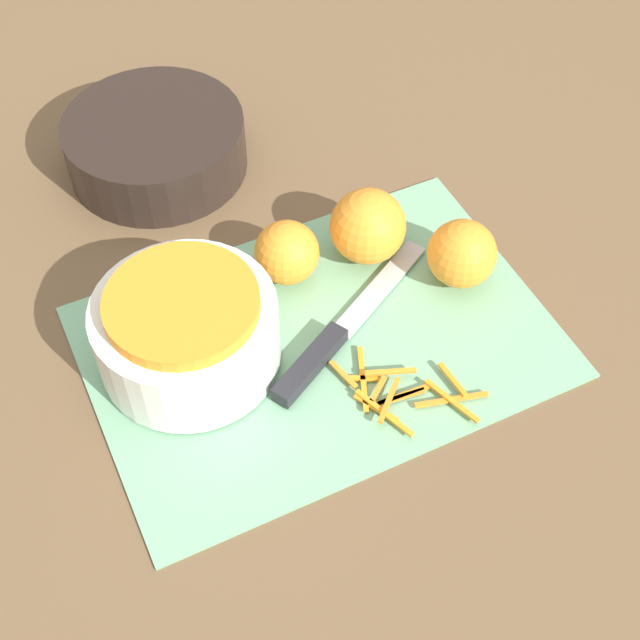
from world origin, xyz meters
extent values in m
plane|color=brown|center=(0.00, 0.00, 0.00)|extent=(4.00, 4.00, 0.00)
cube|color=#75AD84|center=(0.00, 0.00, 0.00)|extent=(0.45, 0.31, 0.01)
cylinder|color=silver|center=(-0.12, 0.03, 0.04)|extent=(0.17, 0.17, 0.07)
cylinder|color=orange|center=(-0.12, 0.03, 0.09)|extent=(0.14, 0.14, 0.02)
cylinder|color=black|center=(-0.06, 0.32, 0.03)|extent=(0.21, 0.21, 0.07)
cube|color=#232328|center=(-0.02, -0.03, 0.01)|extent=(0.10, 0.07, 0.02)
cube|color=#B2B2B7|center=(0.08, 0.03, 0.01)|extent=(0.14, 0.09, 0.00)
sphere|color=orange|center=(0.10, 0.08, 0.05)|extent=(0.08, 0.08, 0.08)
sphere|color=orange|center=(0.17, 0.01, 0.04)|extent=(0.07, 0.07, 0.07)
sphere|color=orange|center=(0.01, 0.09, 0.04)|extent=(0.07, 0.07, 0.07)
cube|color=orange|center=(0.08, -0.12, 0.01)|extent=(0.07, 0.02, 0.00)
cube|color=orange|center=(0.01, -0.11, 0.01)|extent=(0.03, 0.07, 0.00)
cube|color=orange|center=(0.01, -0.06, 0.01)|extent=(0.03, 0.02, 0.00)
cube|color=orange|center=(0.02, -0.08, 0.01)|extent=(0.03, 0.02, 0.00)
cube|color=orange|center=(0.08, -0.12, 0.01)|extent=(0.03, 0.06, 0.00)
cube|color=orange|center=(0.02, -0.10, 0.01)|extent=(0.04, 0.04, 0.00)
cube|color=orange|center=(0.09, -0.10, 0.01)|extent=(0.01, 0.04, 0.00)
cube|color=orange|center=(0.04, -0.10, 0.01)|extent=(0.06, 0.01, 0.00)
cube|color=orange|center=(0.00, -0.05, 0.01)|extent=(0.01, 0.04, 0.00)
cube|color=orange|center=(0.02, -0.06, 0.01)|extent=(0.03, 0.07, 0.00)
cube|color=orange|center=(0.01, -0.10, 0.01)|extent=(0.03, 0.04, 0.00)
cube|color=orange|center=(0.04, -0.07, 0.01)|extent=(0.05, 0.02, 0.00)
cube|color=orange|center=(0.03, -0.10, 0.01)|extent=(0.06, 0.01, 0.00)
camera|label=1|loc=(-0.23, -0.48, 0.71)|focal=50.00mm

